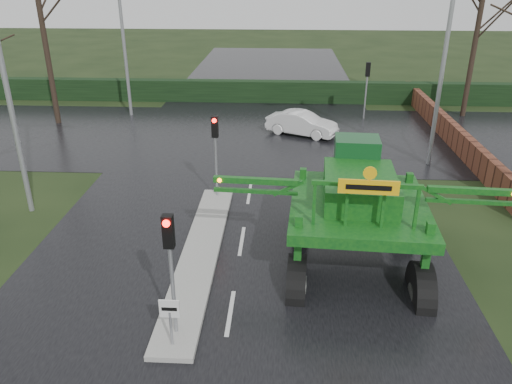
# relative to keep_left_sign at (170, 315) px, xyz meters

# --- Properties ---
(ground) EXTENTS (140.00, 140.00, 0.00)m
(ground) POSITION_rel_keep_left_sign_xyz_m (1.30, 1.50, -1.06)
(ground) COLOR black
(ground) RESTS_ON ground
(road_main) EXTENTS (14.00, 80.00, 0.02)m
(road_main) POSITION_rel_keep_left_sign_xyz_m (1.30, 11.50, -1.05)
(road_main) COLOR black
(road_main) RESTS_ON ground
(road_cross) EXTENTS (80.00, 12.00, 0.02)m
(road_cross) POSITION_rel_keep_left_sign_xyz_m (1.30, 17.50, -1.05)
(road_cross) COLOR black
(road_cross) RESTS_ON ground
(median_island) EXTENTS (1.20, 10.00, 0.16)m
(median_island) POSITION_rel_keep_left_sign_xyz_m (0.00, 4.50, -0.97)
(median_island) COLOR gray
(median_island) RESTS_ON ground
(hedge_row) EXTENTS (44.00, 0.90, 1.50)m
(hedge_row) POSITION_rel_keep_left_sign_xyz_m (1.30, 25.50, -0.31)
(hedge_row) COLOR black
(hedge_row) RESTS_ON ground
(brick_wall) EXTENTS (0.40, 20.00, 1.20)m
(brick_wall) POSITION_rel_keep_left_sign_xyz_m (11.80, 17.50, -0.46)
(brick_wall) COLOR #592D1E
(brick_wall) RESTS_ON ground
(keep_left_sign) EXTENTS (0.50, 0.07, 1.35)m
(keep_left_sign) POSITION_rel_keep_left_sign_xyz_m (0.00, 0.00, 0.00)
(keep_left_sign) COLOR gray
(keep_left_sign) RESTS_ON ground
(traffic_signal_near) EXTENTS (0.26, 0.33, 3.52)m
(traffic_signal_near) POSITION_rel_keep_left_sign_xyz_m (0.00, 0.49, 1.53)
(traffic_signal_near) COLOR gray
(traffic_signal_near) RESTS_ON ground
(traffic_signal_mid) EXTENTS (0.26, 0.33, 3.52)m
(traffic_signal_mid) POSITION_rel_keep_left_sign_xyz_m (0.00, 8.99, 1.53)
(traffic_signal_mid) COLOR gray
(traffic_signal_mid) RESTS_ON ground
(traffic_signal_far) EXTENTS (0.26, 0.33, 3.52)m
(traffic_signal_far) POSITION_rel_keep_left_sign_xyz_m (7.80, 21.51, 1.53)
(traffic_signal_far) COLOR gray
(traffic_signal_far) RESTS_ON ground
(street_light_left_near) EXTENTS (3.85, 0.30, 10.00)m
(street_light_left_near) POSITION_rel_keep_left_sign_xyz_m (-6.89, 7.50, 4.93)
(street_light_left_near) COLOR gray
(street_light_left_near) RESTS_ON ground
(street_light_right) EXTENTS (3.85, 0.30, 10.00)m
(street_light_right) POSITION_rel_keep_left_sign_xyz_m (9.49, 13.50, 4.93)
(street_light_right) COLOR gray
(street_light_right) RESTS_ON ground
(street_light_left_far) EXTENTS (3.85, 0.30, 10.00)m
(street_light_left_far) POSITION_rel_keep_left_sign_xyz_m (-6.89, 21.50, 4.93)
(street_light_left_far) COLOR gray
(street_light_left_far) RESTS_ON ground
(tree_right_far) EXTENTS (7.00, 7.00, 12.05)m
(tree_right_far) POSITION_rel_keep_left_sign_xyz_m (14.30, 22.50, 5.44)
(tree_right_far) COLOR black
(tree_right_far) RESTS_ON ground
(crop_sprayer) EXTENTS (9.03, 5.88, 5.05)m
(crop_sprayer) POSITION_rel_keep_left_sign_xyz_m (3.18, 3.10, 1.33)
(crop_sprayer) COLOR black
(crop_sprayer) RESTS_ON ground
(white_sedan) EXTENTS (4.25, 2.94, 1.33)m
(white_sedan) POSITION_rel_keep_left_sign_xyz_m (3.75, 17.87, -1.06)
(white_sedan) COLOR silver
(white_sedan) RESTS_ON ground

